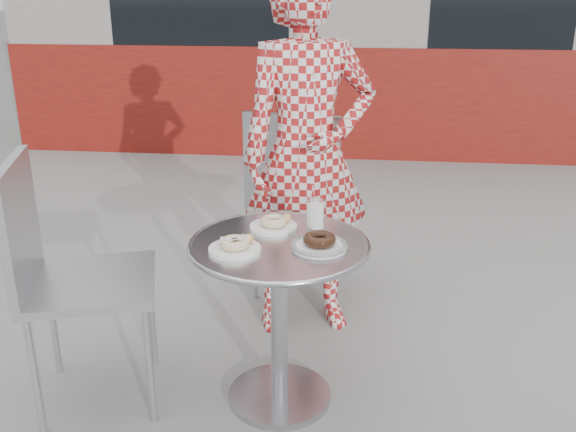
# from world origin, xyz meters

# --- Properties ---
(ground) EXTENTS (60.00, 60.00, 0.00)m
(ground) POSITION_xyz_m (0.00, 0.00, 0.00)
(ground) COLOR gray
(ground) RESTS_ON ground
(bistro_table) EXTENTS (0.67, 0.67, 0.68)m
(bistro_table) POSITION_xyz_m (-0.04, -0.05, 0.51)
(bistro_table) COLOR silver
(bistro_table) RESTS_ON ground
(chair_far) EXTENTS (0.54, 0.54, 0.99)m
(chair_far) POSITION_xyz_m (-0.04, 0.94, 0.30)
(chair_far) COLOR #AEB1B6
(chair_far) RESTS_ON ground
(chair_left) EXTENTS (0.59, 0.58, 0.98)m
(chair_left) POSITION_xyz_m (-0.75, -0.11, 0.30)
(chair_left) COLOR #AEB1B6
(chair_left) RESTS_ON ground
(seated_person) EXTENTS (0.70, 0.58, 1.67)m
(seated_person) POSITION_xyz_m (0.02, 0.58, 0.83)
(seated_person) COLOR maroon
(seated_person) RESTS_ON ground
(plate_far) EXTENTS (0.18, 0.18, 0.05)m
(plate_far) POSITION_xyz_m (-0.07, 0.09, 0.69)
(plate_far) COLOR white
(plate_far) RESTS_ON bistro_table
(plate_near) EXTENTS (0.19, 0.19, 0.05)m
(plate_near) POSITION_xyz_m (-0.18, -0.14, 0.69)
(plate_near) COLOR white
(plate_near) RESTS_ON bistro_table
(plate_checker) EXTENTS (0.20, 0.20, 0.05)m
(plate_checker) POSITION_xyz_m (0.11, -0.08, 0.69)
(plate_checker) COLOR white
(plate_checker) RESTS_ON bistro_table
(milk_cup) EXTENTS (0.07, 0.07, 0.11)m
(milk_cup) POSITION_xyz_m (0.08, 0.12, 0.72)
(milk_cup) COLOR white
(milk_cup) RESTS_ON bistro_table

